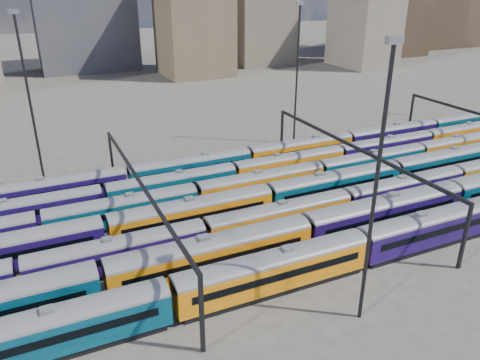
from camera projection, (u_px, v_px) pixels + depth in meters
name	position (u px, v px, depth m)	size (l,w,h in m)	color
ground	(288.00, 210.00, 64.49)	(500.00, 500.00, 0.00)	#45413A
rake_0	(361.00, 244.00, 50.99)	(128.73, 3.14, 5.29)	black
rake_1	(384.00, 210.00, 57.93)	(159.79, 3.34, 5.63)	black
rake_2	(205.00, 231.00, 53.91)	(118.11, 2.88, 4.84)	black
rake_3	(269.00, 196.00, 62.17)	(127.45, 3.11, 5.24)	black
rake_4	(320.00, 171.00, 70.77)	(118.21, 2.88, 4.85)	black
rake_5	(234.00, 172.00, 70.39)	(115.05, 2.81, 4.72)	black
rake_6	(249.00, 156.00, 76.36)	(118.88, 2.90, 4.88)	black
gantry_1	(141.00, 190.00, 54.14)	(0.35, 40.35, 8.03)	black
gantry_2	(352.00, 153.00, 65.58)	(0.35, 40.35, 8.03)	black
mast_1	(29.00, 97.00, 65.78)	(1.40, 0.50, 25.60)	black
mast_2	(376.00, 182.00, 38.65)	(1.40, 0.50, 25.60)	black
mast_3	(297.00, 70.00, 84.61)	(1.40, 0.50, 25.60)	black
skyline	(387.00, 0.00, 184.17)	(399.22, 60.48, 50.03)	#665B4C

